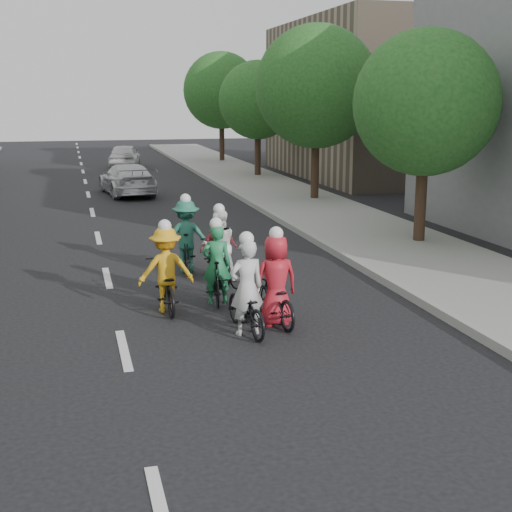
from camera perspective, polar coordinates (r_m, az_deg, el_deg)
name	(u,v)px	position (r m, az deg, el deg)	size (l,w,h in m)	color
ground	(124,350)	(12.21, -10.53, -7.40)	(120.00, 120.00, 0.00)	black
sidewalk_right	(348,224)	(23.52, 7.34, 2.58)	(4.00, 80.00, 0.15)	gray
curb_right	(291,226)	(22.86, 2.80, 2.42)	(0.18, 80.00, 0.18)	#999993
bldg_se	(392,99)	(39.20, 10.84, 12.21)	(10.00, 14.00, 8.00)	gray
tree_r_0	(426,103)	(20.41, 13.41, 11.81)	(4.00, 4.00, 5.97)	black
tree_r_1	(316,87)	(28.69, 4.86, 13.35)	(4.80, 4.80, 6.93)	black
tree_r_2	(258,100)	(37.30, 0.14, 12.36)	(4.00, 4.00, 5.97)	black
tree_r_3	(221,90)	(46.06, -2.79, 13.09)	(4.80, 4.80, 6.93)	black
cyclist_0	(246,301)	(12.67, -0.82, -3.60)	(0.81, 1.78, 1.86)	black
cyclist_1	(219,253)	(16.32, -2.98, 0.22)	(0.85, 1.78, 1.79)	black
cyclist_2	(275,290)	(13.17, 1.53, -2.77)	(0.89, 1.82, 1.85)	black
cyclist_3	(218,255)	(16.33, -3.02, 0.10)	(0.87, 1.61, 1.63)	black
cyclist_4	(186,241)	(17.17, -5.62, 1.17)	(1.21, 1.68, 1.90)	black
cyclist_5	(216,273)	(14.54, -3.21, -1.40)	(0.64, 1.57, 1.78)	black
cyclist_6	(166,277)	(14.09, -7.23, -1.71)	(1.10, 1.86, 1.83)	black
follow_car_lead	(127,179)	(31.27, -10.27, 6.06)	(1.87, 4.61, 1.34)	silver
follow_car_trail	(125,156)	(43.55, -10.46, 7.90)	(1.66, 4.12, 1.40)	silver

